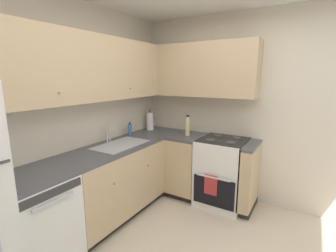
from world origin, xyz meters
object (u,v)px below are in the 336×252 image
paper_towel_roll (150,121)px  oil_bottle (188,126)px  soap_bottle (130,130)px  dishwasher (36,225)px  oven_range (222,171)px

paper_towel_roll → oil_bottle: paper_towel_roll is taller
soap_bottle → dishwasher: bearing=-173.4°
oven_range → soap_bottle: soap_bottle is taller
oil_bottle → paper_towel_roll: bearing=88.1°
oven_range → oil_bottle: size_ratio=3.60×
dishwasher → oven_range: (2.02, -1.05, 0.02)m
paper_towel_roll → oil_bottle: 0.68m
dishwasher → oven_range: oven_range is taller
dishwasher → oven_range: 2.28m
dishwasher → soap_bottle: size_ratio=4.47×
dishwasher → oven_range: bearing=-27.5°
oven_range → oil_bottle: (-0.02, 0.54, 0.59)m
oven_range → oil_bottle: oil_bottle is taller
dishwasher → soap_bottle: soap_bottle is taller
dishwasher → oil_bottle: oil_bottle is taller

